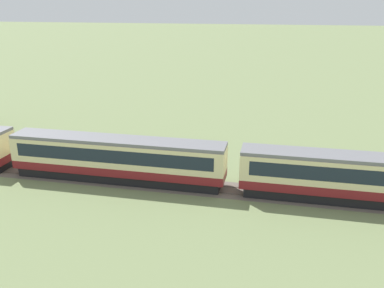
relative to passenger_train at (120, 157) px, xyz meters
name	(u,v)px	position (x,y,z in m)	size (l,w,h in m)	color
passenger_train	(120,157)	(0.00, 0.00, 0.00)	(109.58, 2.93, 4.25)	maroon
railway_track	(103,178)	(-1.92, 0.00, -2.35)	(178.08, 3.60, 0.04)	#665B51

